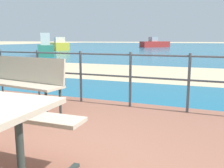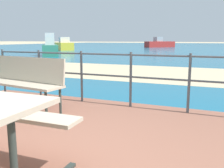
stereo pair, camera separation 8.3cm
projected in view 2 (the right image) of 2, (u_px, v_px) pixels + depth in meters
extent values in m
cube|color=#196B8E|center=(208.00, 47.00, 38.55)|extent=(90.00, 90.00, 0.01)
cube|color=beige|center=(175.00, 74.00, 8.98)|extent=(54.06, 5.43, 0.01)
cylinder|color=#2D3833|center=(14.00, 166.00, 1.61)|extent=(0.05, 0.05, 0.73)
cube|color=#BCAD93|center=(18.00, 84.00, 4.14)|extent=(1.76, 0.64, 0.04)
cube|color=#BCAD93|center=(26.00, 69.00, 4.25)|extent=(1.72, 0.32, 0.42)
cylinder|color=#2D3833|center=(46.00, 105.00, 3.65)|extent=(0.04, 0.04, 0.45)
cylinder|color=#2D3833|center=(60.00, 101.00, 3.91)|extent=(0.04, 0.04, 0.45)
cylinder|color=#4C5156|center=(4.00, 71.00, 5.47)|extent=(0.04, 0.04, 0.96)
cylinder|color=#4C5156|center=(40.00, 74.00, 5.10)|extent=(0.04, 0.04, 0.96)
cylinder|color=#4C5156|center=(82.00, 76.00, 4.72)|extent=(0.04, 0.04, 0.96)
cylinder|color=#4C5156|center=(131.00, 80.00, 4.34)|extent=(0.04, 0.04, 0.96)
cylinder|color=#4C5156|center=(189.00, 83.00, 3.96)|extent=(0.04, 0.04, 0.96)
cylinder|color=#4C5156|center=(131.00, 55.00, 4.26)|extent=(5.90, 0.03, 0.03)
cylinder|color=#4C5156|center=(131.00, 77.00, 4.33)|extent=(5.90, 0.03, 0.03)
cube|color=#338466|center=(50.00, 50.00, 18.82)|extent=(2.61, 2.94, 0.81)
cube|color=silver|center=(50.00, 39.00, 18.46)|extent=(0.92, 0.93, 0.88)
cone|color=#338466|center=(50.00, 49.00, 20.42)|extent=(0.88, 0.84, 0.73)
cube|color=yellow|center=(64.00, 46.00, 28.86)|extent=(3.75, 3.72, 0.85)
cube|color=silver|center=(64.00, 40.00, 28.47)|extent=(1.47, 1.47, 0.63)
cone|color=yellow|center=(60.00, 46.00, 30.81)|extent=(0.89, 0.90, 0.77)
cube|color=red|center=(160.00, 44.00, 38.82)|extent=(4.26, 4.60, 0.90)
cube|color=#A5A8AD|center=(158.00, 39.00, 38.52)|extent=(1.47, 1.48, 0.69)
cone|color=red|center=(173.00, 44.00, 39.99)|extent=(0.94, 0.91, 0.81)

